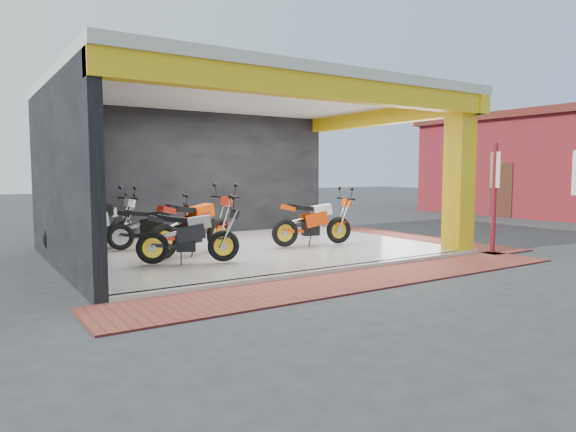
# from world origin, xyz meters

# --- Properties ---
(ground) EXTENTS (80.00, 80.00, 0.00)m
(ground) POSITION_xyz_m (0.00, 0.00, 0.00)
(ground) COLOR #2D2D30
(ground) RESTS_ON ground
(showroom_floor) EXTENTS (8.00, 6.00, 0.10)m
(showroom_floor) POSITION_xyz_m (0.00, 2.00, 0.05)
(showroom_floor) COLOR silver
(showroom_floor) RESTS_ON ground
(showroom_ceiling) EXTENTS (8.40, 6.40, 0.20)m
(showroom_ceiling) POSITION_xyz_m (0.00, 2.00, 3.60)
(showroom_ceiling) COLOR beige
(showroom_ceiling) RESTS_ON corner_column
(back_wall) EXTENTS (8.20, 0.20, 3.50)m
(back_wall) POSITION_xyz_m (0.00, 5.10, 1.75)
(back_wall) COLOR black
(back_wall) RESTS_ON ground
(left_wall) EXTENTS (0.20, 6.20, 3.50)m
(left_wall) POSITION_xyz_m (-4.10, 2.00, 1.75)
(left_wall) COLOR black
(left_wall) RESTS_ON ground
(corner_column) EXTENTS (0.50, 0.50, 3.50)m
(corner_column) POSITION_xyz_m (3.75, -0.75, 1.75)
(corner_column) COLOR yellow
(corner_column) RESTS_ON ground
(header_beam_front) EXTENTS (8.40, 0.30, 0.40)m
(header_beam_front) POSITION_xyz_m (0.00, -1.00, 3.30)
(header_beam_front) COLOR yellow
(header_beam_front) RESTS_ON corner_column
(header_beam_right) EXTENTS (0.30, 6.40, 0.40)m
(header_beam_right) POSITION_xyz_m (4.00, 2.00, 3.30)
(header_beam_right) COLOR yellow
(header_beam_right) RESTS_ON corner_column
(floor_kerb) EXTENTS (8.00, 0.20, 0.10)m
(floor_kerb) POSITION_xyz_m (0.00, -1.02, 0.05)
(floor_kerb) COLOR silver
(floor_kerb) RESTS_ON ground
(paver_front) EXTENTS (9.00, 1.40, 0.03)m
(paver_front) POSITION_xyz_m (0.00, -1.80, 0.01)
(paver_front) COLOR maroon
(paver_front) RESTS_ON ground
(paver_right) EXTENTS (1.40, 7.00, 0.03)m
(paver_right) POSITION_xyz_m (4.80, 2.00, 0.01)
(paver_right) COLOR maroon
(paver_right) RESTS_ON ground
(signpost) EXTENTS (0.14, 0.33, 2.48)m
(signpost) POSITION_xyz_m (4.40, -1.20, 1.36)
(signpost) COLOR maroon
(signpost) RESTS_ON ground
(moto_hero) EXTENTS (2.27, 1.15, 1.32)m
(moto_hero) POSITION_xyz_m (1.95, 1.27, 0.76)
(moto_hero) COLOR #F2430A
(moto_hero) RESTS_ON showroom_floor
(moto_row_a) EXTENTS (2.17, 1.44, 1.24)m
(moto_row_a) POSITION_xyz_m (-1.46, 0.53, 0.72)
(moto_row_a) COLOR black
(moto_row_a) RESTS_ON showroom_floor
(moto_row_b) EXTENTS (2.07, 1.19, 1.19)m
(moto_row_b) POSITION_xyz_m (-1.49, 2.76, 0.69)
(moto_row_b) COLOR black
(moto_row_b) RESTS_ON showroom_floor
(moto_row_c) EXTENTS (2.50, 1.59, 1.43)m
(moto_row_c) POSITION_xyz_m (-0.90, 1.89, 0.82)
(moto_row_c) COLOR #B02112
(moto_row_c) RESTS_ON showroom_floor
(moto_row_d) EXTENTS (2.36, 1.39, 1.36)m
(moto_row_d) POSITION_xyz_m (-2.56, 3.58, 0.78)
(moto_row_d) COLOR #A4A7AC
(moto_row_d) RESTS_ON showroom_floor
(moto_row_e) EXTENTS (1.95, 0.88, 1.15)m
(moto_row_e) POSITION_xyz_m (-2.20, 4.58, 0.68)
(moto_row_e) COLOR black
(moto_row_e) RESTS_ON showroom_floor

